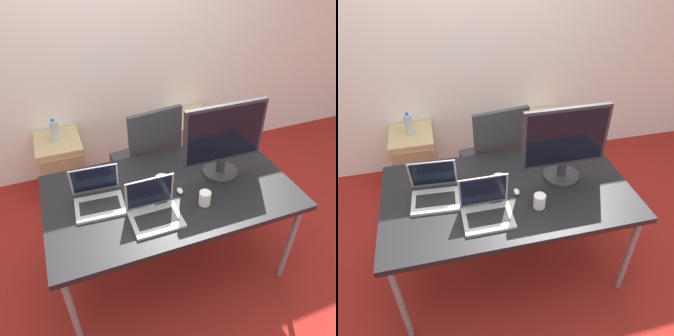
# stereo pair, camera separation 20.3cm
# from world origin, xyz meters

# --- Properties ---
(ground_plane) EXTENTS (14.00, 14.00, 0.00)m
(ground_plane) POSITION_xyz_m (0.00, 0.00, 0.00)
(ground_plane) COLOR maroon
(wall_back) EXTENTS (10.00, 0.05, 2.60)m
(wall_back) POSITION_xyz_m (0.00, 1.51, 1.30)
(wall_back) COLOR white
(wall_back) RESTS_ON ground_plane
(desk) EXTENTS (1.61, 0.91, 0.76)m
(desk) POSITION_xyz_m (0.00, 0.00, 0.71)
(desk) COLOR black
(desk) RESTS_ON ground_plane
(office_chair) EXTENTS (0.56, 0.59, 1.06)m
(office_chair) POSITION_xyz_m (0.06, 0.73, 0.39)
(office_chair) COLOR #232326
(office_chair) RESTS_ON ground_plane
(cabinet_left) EXTENTS (0.41, 0.48, 0.56)m
(cabinet_left) POSITION_xyz_m (-0.64, 1.23, 0.28)
(cabinet_left) COLOR tan
(cabinet_left) RESTS_ON ground_plane
(cabinet_right) EXTENTS (0.41, 0.48, 0.56)m
(cabinet_right) POSITION_xyz_m (0.70, 1.23, 0.28)
(cabinet_right) COLOR tan
(cabinet_right) RESTS_ON ground_plane
(water_bottle) EXTENTS (0.07, 0.07, 0.22)m
(water_bottle) POSITION_xyz_m (-0.64, 1.23, 0.66)
(water_bottle) COLOR silver
(water_bottle) RESTS_ON cabinet_left
(laptop_left) EXTENTS (0.30, 0.25, 0.24)m
(laptop_left) POSITION_xyz_m (-0.18, -0.19, 0.81)
(laptop_left) COLOR #ADADB2
(laptop_left) RESTS_ON desk
(laptop_right) EXTENTS (0.31, 0.29, 0.23)m
(laptop_right) POSITION_xyz_m (-0.46, 0.04, 0.81)
(laptop_right) COLOR #ADADB2
(laptop_right) RESTS_ON desk
(monitor) EXTENTS (0.57, 0.24, 0.52)m
(monitor) POSITION_xyz_m (0.39, 0.05, 1.03)
(monitor) COLOR #2D2D33
(monitor) RESTS_ON desk
(mouse) EXTENTS (0.04, 0.06, 0.03)m
(mouse) POSITION_xyz_m (0.05, -0.05, 0.78)
(mouse) COLOR silver
(mouse) RESTS_ON desk
(coffee_cup_white) EXTENTS (0.07, 0.07, 0.09)m
(coffee_cup_white) POSITION_xyz_m (0.15, -0.19, 0.81)
(coffee_cup_white) COLOR white
(coffee_cup_white) RESTS_ON desk
(coffee_cup_brown) EXTENTS (0.09, 0.09, 0.11)m
(coffee_cup_brown) POSITION_xyz_m (-0.05, 0.02, 0.82)
(coffee_cup_brown) COLOR maroon
(coffee_cup_brown) RESTS_ON desk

